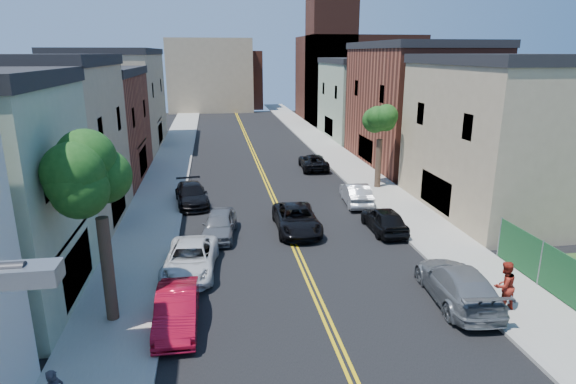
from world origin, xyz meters
name	(u,v)px	position (x,y,z in m)	size (l,w,h in m)	color
sidewalk_left	(169,165)	(-7.90, 40.00, 0.07)	(3.20, 100.00, 0.15)	gray
sidewalk_right	(342,159)	(7.90, 40.00, 0.07)	(3.20, 100.00, 0.15)	gray
curb_left	(189,164)	(-6.15, 40.00, 0.07)	(0.30, 100.00, 0.15)	gray
curb_right	(323,160)	(6.15, 40.00, 0.07)	(0.30, 100.00, 0.15)	gray
bldg_left_tan_near	(27,151)	(-14.00, 25.00, 4.50)	(9.00, 10.00, 9.00)	#998466
bldg_left_brick	(80,130)	(-14.00, 36.00, 4.00)	(9.00, 12.00, 8.00)	brown
bldg_left_tan_far	(114,102)	(-14.00, 50.00, 4.75)	(9.00, 16.00, 9.50)	#998466
bldg_right_tan	(508,140)	(14.00, 24.00, 4.50)	(9.00, 12.00, 9.00)	#998466
bldg_right_brick	(416,107)	(14.00, 38.00, 5.00)	(9.00, 14.00, 10.00)	brown
bldg_right_palegrn	(367,101)	(14.00, 52.00, 4.25)	(9.00, 12.00, 8.50)	gray
church	(351,70)	(16.33, 67.07, 7.24)	(16.20, 14.20, 22.60)	#4C2319
backdrop_left	(210,75)	(-4.00, 82.00, 6.00)	(14.00, 8.00, 12.00)	#998466
backdrop_center	(233,80)	(0.00, 86.00, 5.00)	(10.00, 8.00, 10.00)	brown
tree_left_mid	(95,148)	(-7.88, 14.01, 6.58)	(5.20, 5.20, 9.29)	#36231B
tree_right_far	(381,110)	(7.92, 30.01, 5.76)	(4.40, 4.40, 8.03)	#36231B
red_sedan	(177,309)	(-5.50, 13.29, 0.69)	(1.46, 4.18, 1.38)	#AD0B23
white_pickup	(190,259)	(-5.19, 17.73, 0.68)	(2.25, 4.87, 1.35)	silver
grey_car_left	(219,224)	(-3.80, 22.03, 0.72)	(1.69, 4.20, 1.43)	#57595E
black_car_left	(192,195)	(-5.50, 28.15, 0.69)	(1.94, 4.78, 1.39)	black
grey_car_right	(458,284)	(5.50, 13.44, 0.76)	(2.14, 5.27, 1.53)	slate
black_car_right	(384,219)	(5.33, 21.45, 0.71)	(1.67, 4.15, 1.41)	black
silver_car_right	(356,194)	(5.24, 26.60, 0.71)	(1.51, 4.32, 1.42)	#ACAFB4
dark_car_right_far	(313,162)	(4.49, 36.76, 0.65)	(2.17, 4.70, 1.31)	black
black_suv_lane	(297,219)	(0.50, 22.30, 0.70)	(2.33, 5.05, 1.40)	black
pedestrian_right	(504,286)	(6.79, 12.35, 1.13)	(0.95, 0.74, 1.96)	maroon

